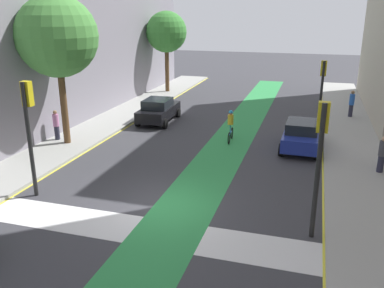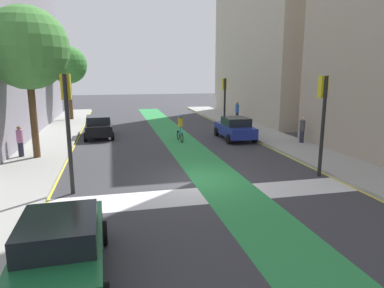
% 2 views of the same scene
% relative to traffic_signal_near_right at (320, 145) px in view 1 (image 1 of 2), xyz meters
% --- Properties ---
extents(ground_plane, '(120.00, 120.00, 0.00)m').
position_rel_traffic_signal_near_right_xyz_m(ground_plane, '(-5.56, 0.63, -3.14)').
color(ground_plane, '#38383D').
extents(bike_lane_paint, '(2.40, 60.00, 0.01)m').
position_rel_traffic_signal_near_right_xyz_m(bike_lane_paint, '(-4.63, 0.63, -3.14)').
color(bike_lane_paint, '#2D8C47').
rests_on(bike_lane_paint, ground_plane).
extents(crosswalk_band, '(12.00, 1.80, 0.01)m').
position_rel_traffic_signal_near_right_xyz_m(crosswalk_band, '(-5.56, -1.37, -3.14)').
color(crosswalk_band, silver).
rests_on(crosswalk_band, ground_plane).
extents(sidewalk_left, '(3.00, 60.00, 0.15)m').
position_rel_traffic_signal_near_right_xyz_m(sidewalk_left, '(-13.06, 0.63, -3.06)').
color(sidewalk_left, '#9E9E99').
rests_on(sidewalk_left, ground_plane).
extents(curb_stripe_left, '(0.16, 60.00, 0.01)m').
position_rel_traffic_signal_near_right_xyz_m(curb_stripe_left, '(-11.56, 0.63, -3.13)').
color(curb_stripe_left, yellow).
rests_on(curb_stripe_left, ground_plane).
extents(sidewalk_right, '(3.00, 60.00, 0.15)m').
position_rel_traffic_signal_near_right_xyz_m(sidewalk_right, '(1.94, 0.63, -3.06)').
color(sidewalk_right, '#9E9E99').
rests_on(sidewalk_right, ground_plane).
extents(curb_stripe_right, '(0.16, 60.00, 0.01)m').
position_rel_traffic_signal_near_right_xyz_m(curb_stripe_right, '(0.44, 0.63, -3.13)').
color(curb_stripe_right, yellow).
rests_on(curb_stripe_right, ground_plane).
extents(traffic_signal_near_right, '(0.35, 0.52, 4.49)m').
position_rel_traffic_signal_near_right_xyz_m(traffic_signal_near_right, '(0.00, 0.00, 0.00)').
color(traffic_signal_near_right, black).
rests_on(traffic_signal_near_right, ground_plane).
extents(traffic_signal_near_left, '(0.35, 0.52, 4.59)m').
position_rel_traffic_signal_near_right_xyz_m(traffic_signal_near_left, '(-10.70, 0.09, 0.06)').
color(traffic_signal_near_left, black).
rests_on(traffic_signal_near_left, ground_plane).
extents(traffic_signal_far_right, '(0.35, 0.52, 4.13)m').
position_rel_traffic_signal_near_right_xyz_m(traffic_signal_far_right, '(0.13, 14.13, -0.24)').
color(traffic_signal_far_right, black).
rests_on(traffic_signal_far_right, ground_plane).
extents(car_blue_right_far, '(2.08, 4.23, 1.57)m').
position_rel_traffic_signal_near_right_xyz_m(car_blue_right_far, '(-0.76, 8.98, -2.34)').
color(car_blue_right_far, navy).
rests_on(car_blue_right_far, ground_plane).
extents(car_black_left_far, '(2.15, 4.26, 1.57)m').
position_rel_traffic_signal_near_right_xyz_m(car_black_left_far, '(-10.08, 12.04, -2.34)').
color(car_black_left_far, black).
rests_on(car_black_left_far, ground_plane).
extents(cyclist_in_lane, '(0.32, 1.73, 1.86)m').
position_rel_traffic_signal_near_right_xyz_m(cyclist_in_lane, '(-4.63, 9.12, -2.17)').
color(cyclist_in_lane, black).
rests_on(cyclist_in_lane, ground_plane).
extents(pedestrian_sidewalk_right_a, '(0.34, 0.34, 1.67)m').
position_rel_traffic_signal_near_right_xyz_m(pedestrian_sidewalk_right_a, '(2.83, 6.26, -2.14)').
color(pedestrian_sidewalk_right_a, '#262638').
rests_on(pedestrian_sidewalk_right_a, sidewalk_right).
extents(pedestrian_sidewalk_left_a, '(0.34, 0.34, 1.68)m').
position_rel_traffic_signal_near_right_xyz_m(pedestrian_sidewalk_left_a, '(-13.98, 6.31, -2.13)').
color(pedestrian_sidewalk_left_a, '#262638').
rests_on(pedestrian_sidewalk_left_a, sidewalk_left).
extents(pedestrian_sidewalk_right_b, '(0.34, 0.34, 1.80)m').
position_rel_traffic_signal_near_right_xyz_m(pedestrian_sidewalk_right_b, '(2.20, 16.54, -2.06)').
color(pedestrian_sidewalk_right_b, '#262638').
rests_on(pedestrian_sidewalk_right_b, sidewalk_right).
extents(street_tree_near, '(4.18, 4.18, 7.77)m').
position_rel_traffic_signal_near_right_xyz_m(street_tree_near, '(-13.12, 5.97, 2.67)').
color(street_tree_near, brown).
rests_on(street_tree_near, sidewalk_left).
extents(street_tree_far, '(3.50, 3.50, 6.91)m').
position_rel_traffic_signal_near_right_xyz_m(street_tree_far, '(-12.94, 21.64, 2.13)').
color(street_tree_far, brown).
rests_on(street_tree_far, sidewalk_left).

